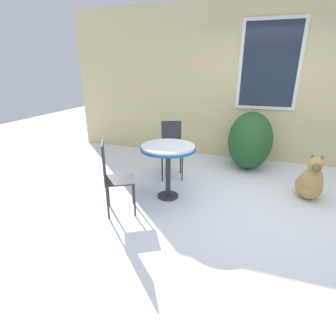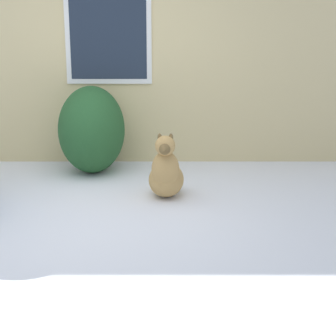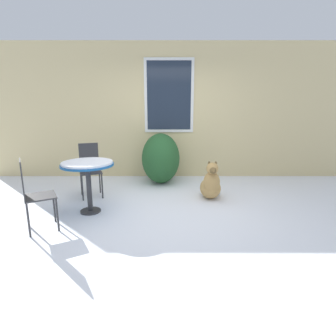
{
  "view_description": "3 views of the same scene",
  "coord_description": "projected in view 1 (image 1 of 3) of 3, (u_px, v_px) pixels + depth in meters",
  "views": [
    {
      "loc": [
        -0.07,
        -3.19,
        1.76
      ],
      "look_at": [
        -1.17,
        0.03,
        0.45
      ],
      "focal_mm": 28.0,
      "sensor_mm": 36.0,
      "label": 1
    },
    {
      "loc": [
        0.76,
        -4.37,
        1.6
      ],
      "look_at": [
        0.74,
        0.69,
        0.29
      ],
      "focal_mm": 55.0,
      "sensor_mm": 36.0,
      "label": 2
    },
    {
      "loc": [
        0.01,
        -3.68,
        1.53
      ],
      "look_at": [
        0.0,
        0.6,
        0.55
      ],
      "focal_mm": 28.0,
      "sensor_mm": 36.0,
      "label": 3
    }
  ],
  "objects": [
    {
      "name": "ground_plane",
      "position": [
        251.0,
        211.0,
        3.43
      ],
      "size": [
        16.0,
        16.0,
        0.0
      ],
      "primitive_type": "plane",
      "color": "white"
    },
    {
      "name": "patio_chair_near_table",
      "position": [
        172.0,
        147.0,
        4.37
      ],
      "size": [
        0.47,
        0.47,
        0.93
      ],
      "rotation": [
        0.0,
        0.0,
        0.37
      ],
      "color": "#2D2D30",
      "rests_on": "ground_plane"
    },
    {
      "name": "dog",
      "position": [
        310.0,
        183.0,
        3.68
      ],
      "size": [
        0.38,
        0.73,
        0.68
      ],
      "rotation": [
        0.0,
        0.0,
        -0.05
      ],
      "color": "tan",
      "rests_on": "ground_plane"
    },
    {
      "name": "house_wall",
      "position": [
        265.0,
        84.0,
        4.84
      ],
      "size": [
        8.0,
        0.1,
        2.9
      ],
      "color": "#D1BC84",
      "rests_on": "ground_plane"
    },
    {
      "name": "shrub_left",
      "position": [
        250.0,
        140.0,
        4.75
      ],
      "size": [
        0.78,
        1.03,
        1.03
      ],
      "color": "#235128",
      "rests_on": "ground_plane"
    },
    {
      "name": "patio_chair_far_side",
      "position": [
        114.0,
        175.0,
        3.24
      ],
      "size": [
        0.49,
        0.49,
        0.93
      ],
      "rotation": [
        0.0,
        0.0,
        2.09
      ],
      "color": "#2D2D30",
      "rests_on": "ground_plane"
    },
    {
      "name": "patio_table",
      "position": [
        168.0,
        153.0,
        3.57
      ],
      "size": [
        0.76,
        0.76,
        0.77
      ],
      "color": "#2D2D30",
      "rests_on": "ground_plane"
    }
  ]
}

